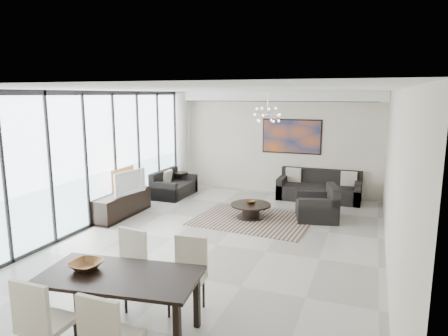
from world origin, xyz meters
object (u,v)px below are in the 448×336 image
at_px(coffee_table, 251,210).
at_px(dining_table, 120,281).
at_px(sofa_main, 319,190).
at_px(tv_console, 122,205).
at_px(television, 127,182).

bearing_deg(coffee_table, dining_table, -91.09).
distance_m(sofa_main, tv_console, 5.20).
xyz_separation_m(coffee_table, sofa_main, (1.26, 2.21, 0.08)).
height_order(tv_console, television, television).
height_order(coffee_table, sofa_main, sofa_main).
bearing_deg(coffee_table, sofa_main, 60.26).
xyz_separation_m(tv_console, television, (0.16, 0.02, 0.55)).
distance_m(coffee_table, television, 2.94).
distance_m(coffee_table, sofa_main, 2.55).
xyz_separation_m(tv_console, dining_table, (2.78, -4.00, 0.41)).
bearing_deg(tv_console, coffee_table, 18.19).
relative_size(coffee_table, dining_table, 0.48).
distance_m(tv_console, dining_table, 4.88).
bearing_deg(tv_console, television, 5.90).
bearing_deg(dining_table, tv_console, 124.77).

